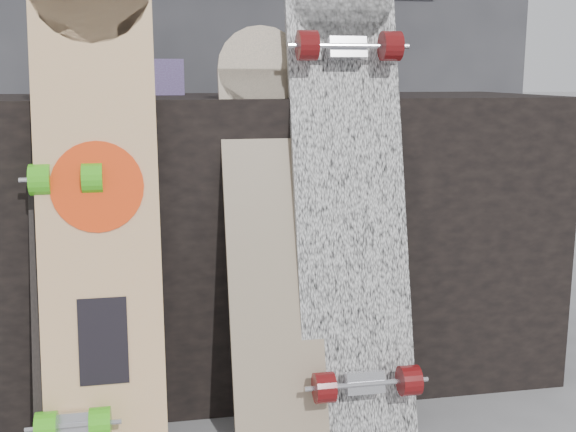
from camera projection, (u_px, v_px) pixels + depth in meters
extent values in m
cube|color=black|center=(263.00, 236.00, 2.07)|extent=(1.60, 0.60, 0.80)
cube|color=#303135|center=(226.00, 10.00, 2.76)|extent=(2.40, 0.20, 2.20)
cube|color=#4E3771|center=(151.00, 77.00, 2.06)|extent=(0.18, 0.12, 0.10)
cube|color=#4E3771|center=(361.00, 73.00, 2.10)|extent=(0.14, 0.14, 0.12)
cube|color=#D1B78C|center=(288.00, 84.00, 2.13)|extent=(0.22, 0.10, 0.06)
cube|color=beige|center=(99.00, 225.00, 1.61)|extent=(0.27, 0.21, 1.06)
cylinder|color=#FF3E10|center=(97.00, 187.00, 1.60)|extent=(0.20, 0.04, 0.20)
cube|color=black|center=(103.00, 341.00, 1.60)|extent=(0.11, 0.04, 0.19)
cube|color=beige|center=(273.00, 258.00, 1.70)|extent=(0.22, 0.29, 0.87)
cylinder|color=beige|center=(263.00, 70.00, 1.74)|extent=(0.22, 0.08, 0.21)
cube|color=white|center=(351.00, 215.00, 1.73)|extent=(0.27, 0.29, 1.06)
cube|color=silver|center=(365.00, 382.00, 1.67)|extent=(0.09, 0.04, 0.06)
cylinder|color=#580C0D|center=(324.00, 388.00, 1.63)|extent=(0.05, 0.07, 0.07)
cylinder|color=#580C0D|center=(409.00, 380.00, 1.67)|extent=(0.05, 0.07, 0.07)
cube|color=silver|center=(347.00, 48.00, 1.70)|extent=(0.09, 0.04, 0.06)
cylinder|color=#580C0D|center=(307.00, 45.00, 1.67)|extent=(0.05, 0.07, 0.07)
cylinder|color=#580C0D|center=(391.00, 46.00, 1.70)|extent=(0.05, 0.07, 0.07)
cube|color=black|center=(73.00, 300.00, 1.63)|extent=(0.18, 0.22, 0.72)
cylinder|color=black|center=(68.00, 138.00, 1.66)|extent=(0.18, 0.06, 0.18)
cube|color=silver|center=(75.00, 424.00, 1.57)|extent=(0.09, 0.04, 0.06)
cylinder|color=#43C21B|center=(47.00, 428.00, 1.54)|extent=(0.04, 0.07, 0.07)
cylinder|color=#43C21B|center=(100.00, 423.00, 1.56)|extent=(0.05, 0.07, 0.07)
cube|color=silver|center=(68.00, 180.00, 1.61)|extent=(0.09, 0.04, 0.06)
cylinder|color=#43C21B|center=(40.00, 180.00, 1.58)|extent=(0.04, 0.07, 0.07)
cylinder|color=#43C21B|center=(93.00, 178.00, 1.60)|extent=(0.05, 0.07, 0.07)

